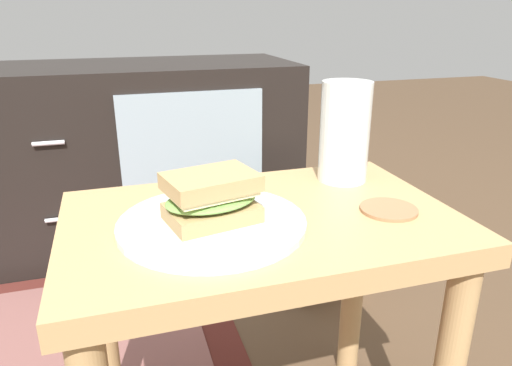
% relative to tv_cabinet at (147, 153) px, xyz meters
% --- Properties ---
extents(side_table, '(0.56, 0.36, 0.46)m').
position_rel_tv_cabinet_xyz_m(side_table, '(0.10, -0.95, 0.08)').
color(side_table, tan).
rests_on(side_table, ground).
extents(tv_cabinet, '(0.96, 0.46, 0.58)m').
position_rel_tv_cabinet_xyz_m(tv_cabinet, '(0.00, 0.00, 0.00)').
color(tv_cabinet, black).
rests_on(tv_cabinet, ground).
extents(area_rug, '(0.91, 0.68, 0.01)m').
position_rel_tv_cabinet_xyz_m(area_rug, '(-0.31, -0.56, -0.29)').
color(area_rug, '#4C1E19').
rests_on(area_rug, ground).
extents(plate, '(0.26, 0.26, 0.01)m').
position_rel_tv_cabinet_xyz_m(plate, '(0.02, -0.97, 0.17)').
color(plate, silver).
rests_on(plate, side_table).
extents(sandwich_front, '(0.14, 0.11, 0.07)m').
position_rel_tv_cabinet_xyz_m(sandwich_front, '(0.02, -0.97, 0.21)').
color(sandwich_front, tan).
rests_on(sandwich_front, plate).
extents(beer_glass, '(0.08, 0.08, 0.17)m').
position_rel_tv_cabinet_xyz_m(beer_glass, '(0.28, -0.84, 0.25)').
color(beer_glass, silver).
rests_on(beer_glass, side_table).
extents(coaster, '(0.08, 0.08, 0.01)m').
position_rel_tv_cabinet_xyz_m(coaster, '(0.28, -0.99, 0.17)').
color(coaster, '#996B47').
rests_on(coaster, side_table).
extents(paper_bag, '(0.23, 0.20, 0.32)m').
position_rel_tv_cabinet_xyz_m(paper_bag, '(0.41, -0.47, -0.13)').
color(paper_bag, tan).
rests_on(paper_bag, ground).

